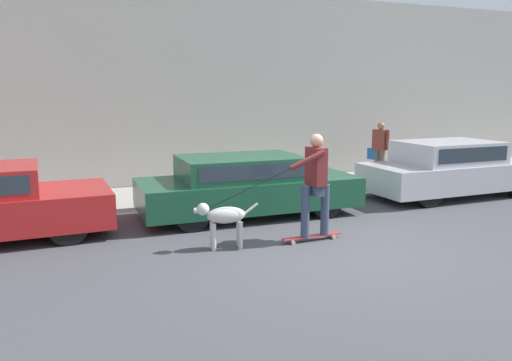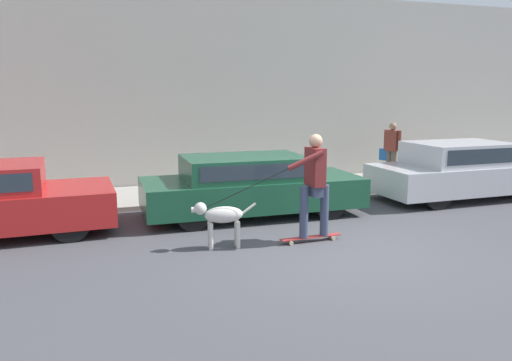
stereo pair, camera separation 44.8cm
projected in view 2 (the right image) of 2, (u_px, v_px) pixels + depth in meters
name	position (u px, v px, depth m)	size (l,w,h in m)	color
ground_plane	(341.00, 249.00, 7.83)	(36.00, 36.00, 0.00)	#47474C
back_wall	(233.00, 90.00, 13.07)	(32.00, 0.30, 4.97)	#ADA89E
sidewalk_curb	(248.00, 190.00, 12.26)	(30.00, 2.32, 0.11)	#A39E93
parked_car_1	(250.00, 186.00, 9.87)	(4.33, 1.78, 1.20)	black
parked_car_2	(462.00, 171.00, 11.48)	(4.32, 1.77, 1.30)	black
dog	(221.00, 217.00, 7.82)	(1.03, 0.32, 0.75)	beige
skateboarder	(314.00, 181.00, 8.08)	(2.35, 0.58, 1.78)	beige
pedestrian_with_bag	(391.00, 148.00, 13.46)	(0.30, 0.69, 1.52)	brown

